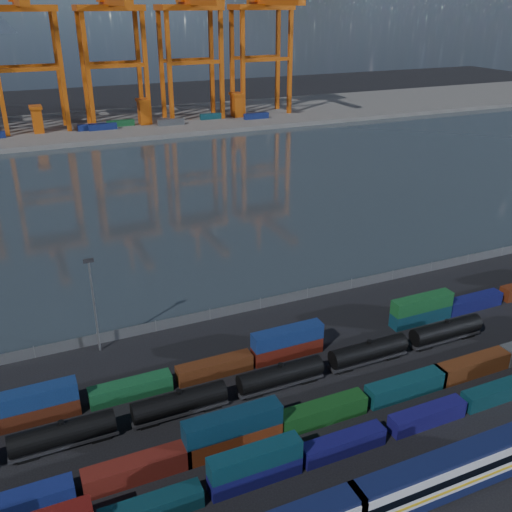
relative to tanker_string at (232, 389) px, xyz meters
name	(u,v)px	position (x,y,z in m)	size (l,w,h in m)	color
ground	(339,394)	(14.86, -5.01, -2.11)	(700.00, 700.00, 0.00)	black
harbor_water	(155,193)	(14.86, 99.99, -2.10)	(700.00, 700.00, 0.00)	#28333A
far_quay	(96,126)	(14.86, 204.99, -1.11)	(700.00, 70.00, 2.00)	#514F4C
container_row_south	(355,436)	(10.91, -15.25, -0.14)	(139.57, 2.35, 5.01)	#383B3D
container_row_mid	(437,375)	(29.45, -8.97, -0.24)	(129.87, 2.63, 5.61)	navy
container_row_north	(331,334)	(20.53, 6.88, -0.01)	(128.35, 2.44, 5.19)	#130F4F
tanker_string	(232,389)	(0.00, 0.00, 0.00)	(91.18, 2.94, 4.21)	black
waterfront_fence	(260,304)	(14.86, 22.99, -1.11)	(160.12, 0.12, 2.20)	#595B5E
yard_light_mast	(94,301)	(-15.14, 20.99, 7.19)	(1.60, 0.40, 16.60)	slate
gantry_cranes	(68,23)	(7.36, 198.07, 42.33)	(202.88, 53.53, 72.49)	#C2500D
quay_containers	(74,129)	(3.86, 190.45, 1.19)	(172.58, 10.99, 2.60)	navy
straddle_carriers	(92,115)	(12.36, 194.99, 5.71)	(140.00, 7.00, 11.10)	#C2500D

